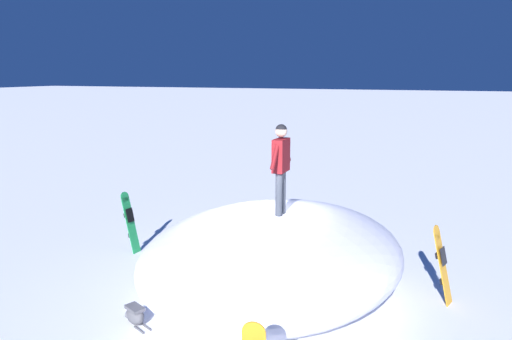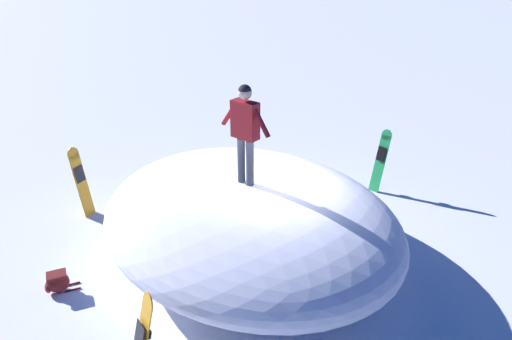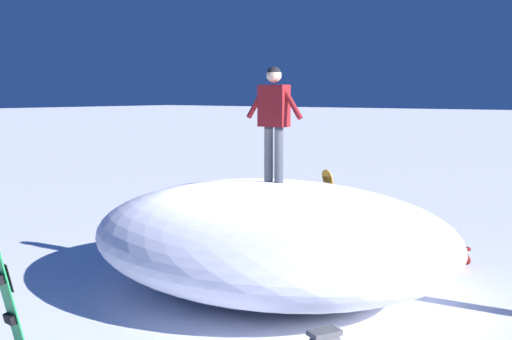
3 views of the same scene
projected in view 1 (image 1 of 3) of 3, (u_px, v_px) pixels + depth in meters
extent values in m
plane|color=white|center=(256.00, 282.00, 10.28)|extent=(240.00, 240.00, 0.00)
ellipsoid|color=white|center=(274.00, 253.00, 9.66)|extent=(5.79, 6.69, 1.67)
cylinder|color=#333842|center=(279.00, 194.00, 9.30)|extent=(0.14, 0.14, 0.87)
cylinder|color=#333842|center=(282.00, 192.00, 9.48)|extent=(0.14, 0.14, 0.87)
cube|color=maroon|center=(281.00, 155.00, 9.24)|extent=(0.23, 0.49, 0.65)
sphere|color=beige|center=(281.00, 131.00, 9.15)|extent=(0.24, 0.24, 0.24)
cylinder|color=maroon|center=(275.00, 155.00, 8.93)|extent=(0.09, 0.41, 0.53)
cylinder|color=maroon|center=(286.00, 150.00, 9.53)|extent=(0.09, 0.41, 0.53)
sphere|color=black|center=(281.00, 130.00, 9.14)|extent=(0.23, 0.23, 0.23)
cube|color=orange|center=(443.00, 268.00, 9.24)|extent=(0.45, 0.40, 1.40)
cylinder|color=orange|center=(437.00, 233.00, 9.21)|extent=(0.18, 0.31, 0.29)
cube|color=black|center=(444.00, 256.00, 9.20)|extent=(0.17, 0.26, 0.34)
cube|color=black|center=(439.00, 255.00, 9.26)|extent=(0.15, 0.21, 0.12)
cube|color=black|center=(443.00, 281.00, 9.28)|extent=(0.15, 0.21, 0.12)
cube|color=#1E8C47|center=(131.00, 225.00, 11.86)|extent=(0.36, 0.30, 1.41)
cylinder|color=#1E8C47|center=(125.00, 197.00, 11.79)|extent=(0.11, 0.27, 0.26)
cube|color=black|center=(130.00, 215.00, 11.82)|extent=(0.11, 0.23, 0.34)
cube|color=black|center=(127.00, 215.00, 11.86)|extent=(0.12, 0.20, 0.12)
cube|color=black|center=(132.00, 235.00, 11.91)|extent=(0.12, 0.20, 0.12)
cylinder|color=orange|center=(254.00, 332.00, 5.53)|extent=(0.29, 0.11, 0.29)
ellipsoid|color=#4C4C51|center=(135.00, 315.00, 8.51)|extent=(0.51, 0.42, 0.34)
ellipsoid|color=slate|center=(130.00, 314.00, 8.66)|extent=(0.20, 0.23, 0.16)
cube|color=#4C4C51|center=(135.00, 308.00, 8.48)|extent=(0.43, 0.35, 0.06)
cylinder|color=#4C4C51|center=(139.00, 330.00, 8.32)|extent=(0.30, 0.16, 0.04)
cylinder|color=#4C4C51|center=(146.00, 327.00, 8.42)|extent=(0.30, 0.16, 0.04)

